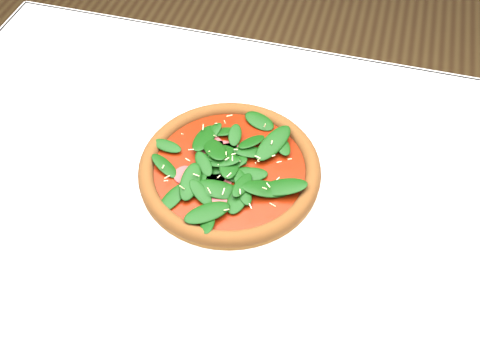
# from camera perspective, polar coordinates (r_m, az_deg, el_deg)

# --- Properties ---
(ground) EXTENTS (6.00, 6.00, 0.00)m
(ground) POSITION_cam_1_polar(r_m,az_deg,el_deg) (1.60, -1.61, -16.97)
(ground) COLOR brown
(ground) RESTS_ON ground
(dining_table) EXTENTS (1.21, 0.81, 0.75)m
(dining_table) POSITION_cam_1_polar(r_m,az_deg,el_deg) (1.02, -2.41, -3.47)
(dining_table) COLOR silver
(dining_table) RESTS_ON ground
(plate) EXTENTS (0.37, 0.37, 0.02)m
(plate) POSITION_cam_1_polar(r_m,az_deg,el_deg) (0.94, -1.10, 0.57)
(plate) COLOR white
(plate) RESTS_ON dining_table
(pizza) EXTENTS (0.35, 0.35, 0.04)m
(pizza) POSITION_cam_1_polar(r_m,az_deg,el_deg) (0.92, -1.12, 1.39)
(pizza) COLOR brown
(pizza) RESTS_ON plate
(saucer_far) EXTENTS (0.14, 0.14, 0.01)m
(saucer_far) POSITION_cam_1_polar(r_m,az_deg,el_deg) (1.14, 22.47, 7.23)
(saucer_far) COLOR white
(saucer_far) RESTS_ON dining_table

